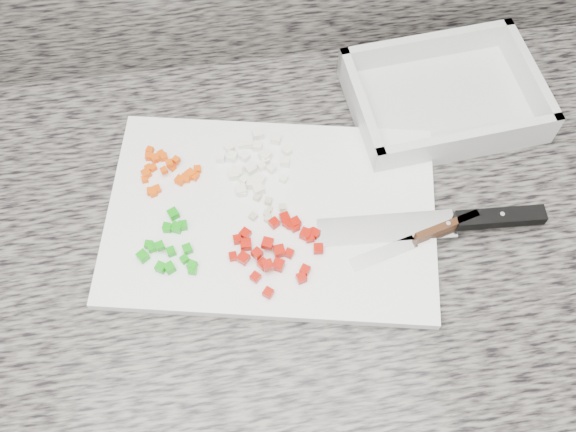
% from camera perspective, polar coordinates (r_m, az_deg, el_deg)
% --- Properties ---
extents(cabinet, '(3.92, 0.62, 0.86)m').
position_cam_1_polar(cabinet, '(1.30, -4.68, -10.69)').
color(cabinet, silver).
rests_on(cabinet, ground).
extents(countertop, '(3.96, 0.64, 0.04)m').
position_cam_1_polar(countertop, '(0.88, -6.78, -1.88)').
color(countertop, '#635E57').
rests_on(countertop, cabinet).
extents(cutting_board, '(0.49, 0.37, 0.01)m').
position_cam_1_polar(cutting_board, '(0.86, -1.51, 0.14)').
color(cutting_board, white).
rests_on(cutting_board, countertop).
extents(carrot_pile, '(0.08, 0.08, 0.02)m').
position_cam_1_polar(carrot_pile, '(0.90, -10.85, 3.99)').
color(carrot_pile, '#E84C05').
rests_on(carrot_pile, cutting_board).
extents(onion_pile, '(0.11, 0.11, 0.01)m').
position_cam_1_polar(onion_pile, '(0.89, -3.07, 4.68)').
color(onion_pile, white).
rests_on(onion_pile, cutting_board).
extents(green_pepper_pile, '(0.08, 0.10, 0.02)m').
position_cam_1_polar(green_pepper_pile, '(0.84, -10.42, -2.61)').
color(green_pepper_pile, '#0F9B0E').
rests_on(green_pepper_pile, cutting_board).
extents(red_pepper_pile, '(0.12, 0.12, 0.02)m').
position_cam_1_polar(red_pepper_pile, '(0.82, -0.98, -2.82)').
color(red_pepper_pile, '#AB0C02').
rests_on(red_pepper_pile, cutting_board).
extents(garlic_pile, '(0.06, 0.05, 0.01)m').
position_cam_1_polar(garlic_pile, '(0.85, -1.82, 0.71)').
color(garlic_pile, beige).
rests_on(garlic_pile, cutting_board).
extents(chef_knife, '(0.30, 0.05, 0.02)m').
position_cam_1_polar(chef_knife, '(0.87, 15.14, -0.44)').
color(chef_knife, silver).
rests_on(chef_knife, cutting_board).
extents(paring_knife, '(0.18, 0.06, 0.02)m').
position_cam_1_polar(paring_knife, '(0.85, 12.58, -1.52)').
color(paring_knife, silver).
rests_on(paring_knife, cutting_board).
extents(tray, '(0.28, 0.21, 0.06)m').
position_cam_1_polar(tray, '(0.98, 13.65, 10.05)').
color(tray, silver).
rests_on(tray, countertop).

